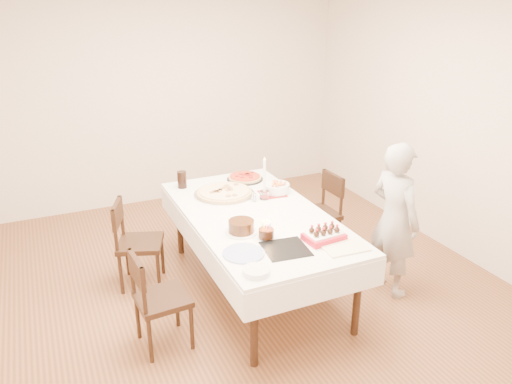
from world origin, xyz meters
name	(u,v)px	position (x,y,z in m)	size (l,w,h in m)	color
floor	(251,289)	(0.00, 0.00, 0.00)	(5.00, 5.00, 0.00)	brown
wall_back	(170,96)	(0.00, 2.50, 1.35)	(4.50, 0.04, 2.70)	beige
wall_front	(502,313)	(0.00, -2.50, 1.35)	(4.50, 0.04, 2.70)	beige
wall_right	(457,122)	(2.25, 0.00, 1.35)	(0.04, 5.00, 2.70)	beige
dining_table	(256,252)	(0.05, 0.00, 0.38)	(1.14, 2.14, 0.75)	white
chair_right_savory	(317,214)	(0.91, 0.39, 0.42)	(0.43, 0.43, 0.85)	black
chair_left_savory	(140,243)	(-0.88, 0.51, 0.42)	(0.43, 0.43, 0.84)	black
chair_left_dessert	(162,299)	(-0.92, -0.43, 0.40)	(0.41, 0.41, 0.81)	black
person	(394,220)	(1.14, -0.52, 0.70)	(0.51, 0.34, 1.40)	#BCB8B1
pizza_white	(224,192)	(-0.04, 0.54, 0.77)	(0.58, 0.58, 0.04)	beige
pizza_pepperoni	(245,178)	(0.30, 0.83, 0.77)	(0.37, 0.37, 0.04)	red
red_placemat	(272,194)	(0.38, 0.36, 0.75)	(0.24, 0.24, 0.01)	#B21E1E
pasta_bowl	(276,188)	(0.44, 0.38, 0.80)	(0.25, 0.25, 0.08)	white
taper_candle	(264,178)	(0.26, 0.28, 0.96)	(0.09, 0.09, 0.41)	white
shaker_pair	(255,197)	(0.15, 0.26, 0.79)	(0.07, 0.07, 0.08)	white
cola_glass	(182,180)	(-0.36, 0.88, 0.83)	(0.09, 0.09, 0.17)	black
layer_cake	(241,227)	(-0.21, -0.29, 0.80)	(0.26, 0.26, 0.11)	#361C0D
cake_board	(286,249)	(-0.01, -0.68, 0.75)	(0.33, 0.33, 0.01)	black
birthday_cake	(266,229)	(-0.07, -0.46, 0.83)	(0.12, 0.12, 0.13)	#3A1B0F
strawberry_box	(324,236)	(0.33, -0.67, 0.79)	(0.31, 0.20, 0.08)	red
box_lid	(345,248)	(0.40, -0.85, 0.75)	(0.34, 0.22, 0.03)	beige
plate_stack	(256,271)	(-0.36, -0.91, 0.77)	(0.19, 0.19, 0.04)	white
china_plate	(244,253)	(-0.33, -0.62, 0.76)	(0.31, 0.31, 0.01)	white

